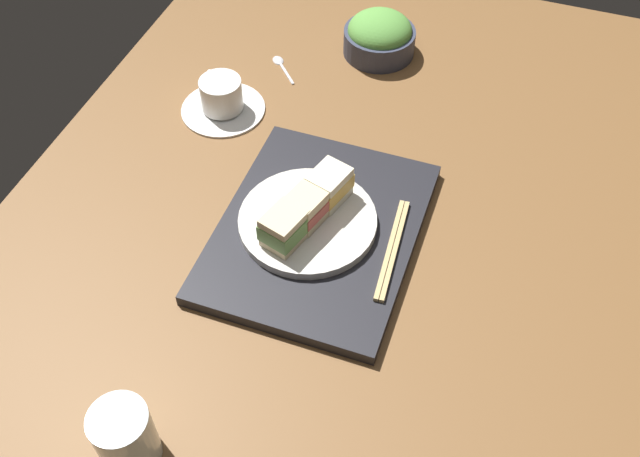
{
  "coord_description": "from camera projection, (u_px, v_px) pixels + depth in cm",
  "views": [
    {
      "loc": [
        -70.89,
        -23.09,
        85.83
      ],
      "look_at": [
        -7.4,
        -0.63,
        5.0
      ],
      "focal_mm": 40.97,
      "sensor_mm": 36.0,
      "label": 1
    }
  ],
  "objects": [
    {
      "name": "ground_plane",
      "position": [
        332.0,
        220.0,
        1.15
      ],
      "size": [
        140.0,
        100.0,
        3.0
      ],
      "primitive_type": "cube",
      "color": "brown"
    },
    {
      "name": "serving_tray",
      "position": [
        318.0,
        231.0,
        1.1
      ],
      "size": [
        37.16,
        28.85,
        2.05
      ],
      "primitive_type": "cube",
      "color": "black",
      "rests_on": "ground_plane"
    },
    {
      "name": "sandwich_plate",
      "position": [
        308.0,
        221.0,
        1.09
      ],
      "size": [
        20.77,
        20.77,
        1.42
      ],
      "primitive_type": "cylinder",
      "color": "silver",
      "rests_on": "serving_tray"
    },
    {
      "name": "sandwich_near",
      "position": [
        284.0,
        228.0,
        1.04
      ],
      "size": [
        7.48,
        6.72,
        5.35
      ],
      "color": "beige",
      "rests_on": "sandwich_plate"
    },
    {
      "name": "sandwich_middle",
      "position": [
        307.0,
        206.0,
        1.06
      ],
      "size": [
        7.52,
        6.72,
        5.23
      ],
      "color": "beige",
      "rests_on": "sandwich_plate"
    },
    {
      "name": "sandwich_far",
      "position": [
        329.0,
        185.0,
        1.09
      ],
      "size": [
        7.61,
        6.54,
        5.39
      ],
      "color": "#EFE5C1",
      "rests_on": "sandwich_plate"
    },
    {
      "name": "salad_bowl",
      "position": [
        380.0,
        36.0,
        1.37
      ],
      "size": [
        13.53,
        13.53,
        8.16
      ],
      "color": "#33384C",
      "rests_on": "ground_plane"
    },
    {
      "name": "chopsticks_pair",
      "position": [
        392.0,
        249.0,
        1.06
      ],
      "size": [
        18.9,
        2.88,
        0.7
      ],
      "color": "tan",
      "rests_on": "serving_tray"
    },
    {
      "name": "coffee_cup",
      "position": [
        222.0,
        98.0,
        1.27
      ],
      "size": [
        14.84,
        14.84,
        6.39
      ],
      "color": "white",
      "rests_on": "ground_plane"
    },
    {
      "name": "drinking_glass",
      "position": [
        125.0,
        437.0,
        0.85
      ],
      "size": [
        7.12,
        7.12,
        9.62
      ],
      "primitive_type": "cylinder",
      "color": "silver",
      "rests_on": "ground_plane"
    },
    {
      "name": "teaspoon",
      "position": [
        280.0,
        63.0,
        1.37
      ],
      "size": [
        7.55,
        7.09,
        0.8
      ],
      "color": "silver",
      "rests_on": "ground_plane"
    }
  ]
}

